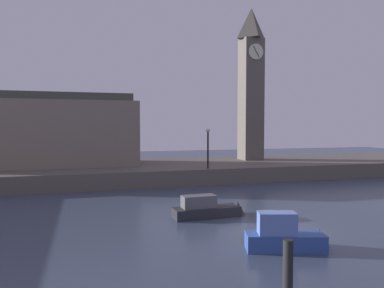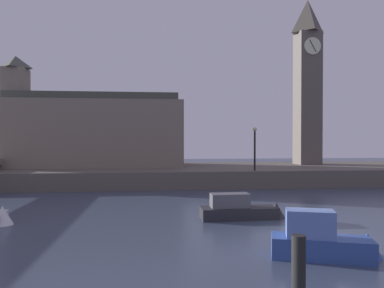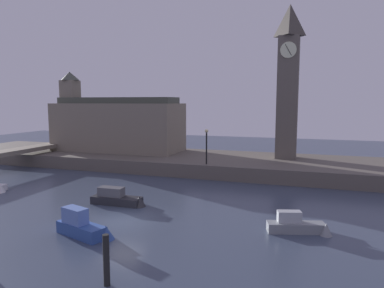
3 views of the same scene
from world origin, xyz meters
name	(u,v)px [view 3 (image 3 of 3)]	position (x,y,z in m)	size (l,w,h in m)	color
ground_plane	(124,221)	(0.00, 0.00, 0.00)	(120.00, 120.00, 0.00)	#384256
far_embankment	(206,162)	(0.00, 20.00, 0.75)	(70.00, 12.00, 1.50)	#5B544C
clock_tower	(288,80)	(9.20, 21.88, 10.54)	(2.56, 2.59, 17.48)	#5B544C
parliament_hall	(115,124)	(-13.31, 21.44, 5.04)	(17.27, 6.84, 10.76)	slate
streetlamp	(207,142)	(1.52, 14.87, 3.84)	(0.36, 0.36, 3.72)	black
mooring_post_right	(106,260)	(3.52, -7.68, 1.17)	(0.29, 0.29, 2.34)	black
boat_cruiser_grey	(300,226)	(11.44, 1.63, 0.44)	(4.10, 1.88, 1.42)	gray
boat_barge_dark	(121,199)	(-2.18, 3.38, 0.46)	(4.65, 1.42, 1.50)	#232328
boat_tour_blue	(84,227)	(-0.91, -3.15, 0.60)	(4.16, 2.10, 1.73)	#2D4C93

